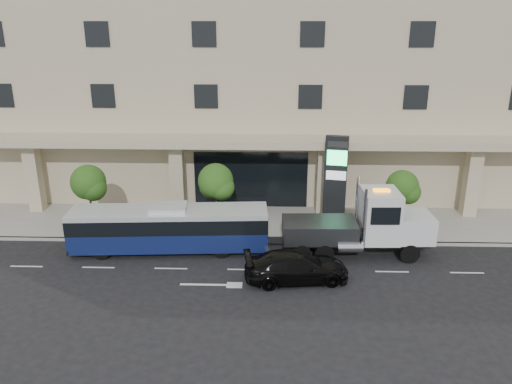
% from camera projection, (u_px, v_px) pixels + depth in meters
% --- Properties ---
extents(ground, '(120.00, 120.00, 0.00)m').
position_uv_depth(ground, '(245.00, 257.00, 28.52)').
color(ground, black).
rests_on(ground, ground).
extents(sidewalk, '(120.00, 6.00, 0.15)m').
position_uv_depth(sidewalk, '(249.00, 223.00, 33.22)').
color(sidewalk, gray).
rests_on(sidewalk, ground).
extents(curb, '(120.00, 0.30, 0.15)m').
position_uv_depth(curb, '(247.00, 241.00, 30.38)').
color(curb, gray).
rests_on(curb, ground).
extents(convention_center, '(60.00, 17.60, 20.00)m').
position_uv_depth(convention_center, '(254.00, 58.00, 39.86)').
color(convention_center, tan).
rests_on(convention_center, ground).
extents(tree_left, '(2.27, 2.20, 4.22)m').
position_uv_depth(tree_left, '(89.00, 185.00, 31.19)').
color(tree_left, '#422B19').
rests_on(tree_left, sidewalk).
extents(tree_mid, '(2.28, 2.20, 4.38)m').
position_uv_depth(tree_mid, '(216.00, 183.00, 30.91)').
color(tree_mid, '#422B19').
rests_on(tree_mid, sidewalk).
extents(tree_right, '(2.10, 2.00, 4.04)m').
position_uv_depth(tree_right, '(403.00, 189.00, 30.65)').
color(tree_right, '#422B19').
rests_on(tree_right, sidewalk).
extents(city_bus, '(11.47, 3.10, 2.87)m').
position_uv_depth(city_bus, '(169.00, 228.00, 28.86)').
color(city_bus, black).
rests_on(city_bus, ground).
extents(tow_truck, '(9.58, 2.63, 4.36)m').
position_uv_depth(tow_truck, '(364.00, 226.00, 28.32)').
color(tow_truck, '#2D3033').
rests_on(tow_truck, ground).
extents(black_sedan, '(5.63, 2.88, 1.56)m').
position_uv_depth(black_sedan, '(296.00, 267.00, 25.76)').
color(black_sedan, black).
rests_on(black_sedan, ground).
extents(signage_pylon, '(1.52, 0.80, 5.81)m').
position_uv_depth(signage_pylon, '(335.00, 179.00, 32.25)').
color(signage_pylon, black).
rests_on(signage_pylon, sidewalk).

